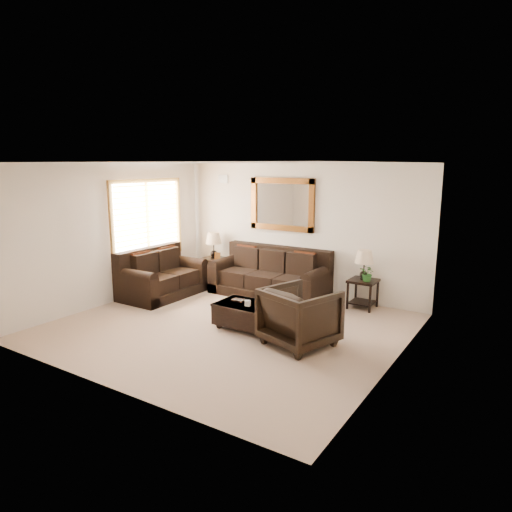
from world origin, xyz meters
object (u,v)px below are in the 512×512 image
Objects in this scene: coffee_table at (253,314)px; sofa at (271,278)px; end_table_right at (364,271)px; loveseat at (161,278)px; armchair at (300,314)px; end_table_left at (214,250)px.

sofa is at bearing 113.02° from coffee_table.
end_table_right reaches higher than coffee_table.
loveseat reaches higher than coffee_table.
end_table_right is (3.82, 1.42, 0.36)m from loveseat.
end_table_right is 2.27m from armchair.
end_table_right is (1.92, 0.18, 0.37)m from sofa.
sofa is at bearing -6.02° from end_table_left.
coffee_table is at bearing -67.08° from sofa.
end_table_left is (-1.60, 0.17, 0.40)m from sofa.
coffee_table is (-1.11, -2.09, -0.46)m from end_table_right.
coffee_table is (2.41, -2.08, -0.49)m from end_table_left.
sofa is 1.96m from end_table_right.
end_table_left is 1.05× the size of end_table_right.
sofa reaches higher than loveseat.
sofa is 2.08m from coffee_table.
armchair is (3.34, -2.24, -0.27)m from end_table_left.
coffee_table is at bearing -117.91° from end_table_right.
sofa is 2.17× the size of end_table_right.
loveseat is 2.79m from coffee_table.
coffee_table is at bearing -103.91° from loveseat.
end_table_right is 0.89× the size of coffee_table.
armchair is (1.74, -2.07, 0.13)m from sofa.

